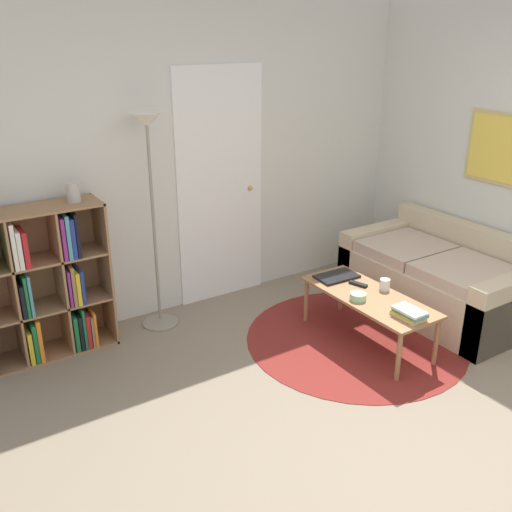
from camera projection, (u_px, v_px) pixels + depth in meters
The scene contains 14 objects.
ground_plane at pixel (413, 465), 3.26m from camera, with size 14.00×14.00×0.00m, color gray.
wall_back at pixel (196, 160), 4.82m from camera, with size 7.23×0.11×2.60m.
wall_right at pixel (490, 158), 4.86m from camera, with size 0.08×5.58×2.60m.
rug at pixel (355, 339), 4.59m from camera, with size 1.75×1.75×0.01m.
bookshelf at pixel (31, 287), 4.16m from camera, with size 1.04×0.34×1.15m.
floor_lamp at pixel (150, 168), 4.34m from camera, with size 0.30×0.30×1.75m.
couch at pixel (441, 279), 5.01m from camera, with size 0.91×1.59×0.72m.
coffee_table at pixel (368, 300), 4.42m from camera, with size 0.47×1.14×0.41m.
laptop at pixel (337, 276), 4.71m from camera, with size 0.35×0.23×0.02m.
bowl at pixel (358, 297), 4.32m from camera, with size 0.12×0.12×0.05m.
book_stack_on_table at pixel (409, 313), 4.05m from camera, with size 0.15×0.24×0.07m.
cup at pixel (385, 285), 4.48m from camera, with size 0.08×0.08×0.09m.
remote at pixel (358, 284), 4.57m from camera, with size 0.09×0.16×0.02m.
vase_on_shelf at pixel (73, 192), 4.11m from camera, with size 0.09×0.09×0.14m.
Camera 1 is at (-2.16, -1.68, 2.32)m, focal length 40.00 mm.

